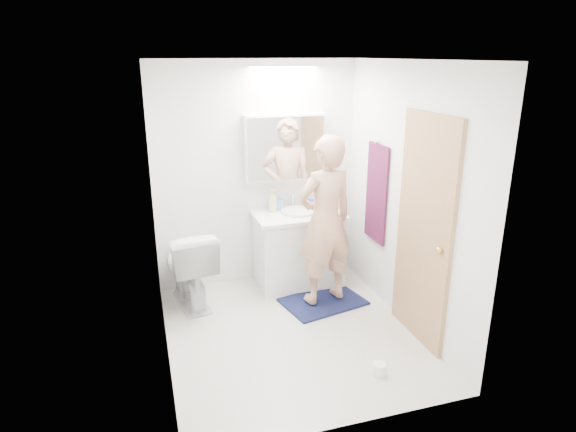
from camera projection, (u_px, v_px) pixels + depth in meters
name	position (u px, v px, depth m)	size (l,w,h in m)	color
floor	(291.00, 333.00, 4.54)	(2.50, 2.50, 0.00)	silver
ceiling	(291.00, 60.00, 3.78)	(2.50, 2.50, 0.00)	white
wall_back	(256.00, 175.00, 5.30)	(2.50, 2.50, 0.00)	white
wall_front	(351.00, 267.00, 3.03)	(2.50, 2.50, 0.00)	white
wall_left	(157.00, 221.00, 3.86)	(2.50, 2.50, 0.00)	white
wall_right	(407.00, 198.00, 4.47)	(2.50, 2.50, 0.00)	white
vanity_cabinet	(298.00, 251.00, 5.40)	(0.90, 0.55, 0.78)	silver
countertop	(299.00, 215.00, 5.27)	(0.95, 0.58, 0.04)	white
sink_basin	(298.00, 211.00, 5.29)	(0.36, 0.36, 0.03)	white
faucet	(292.00, 201.00, 5.44)	(0.02, 0.02, 0.16)	silver
medicine_cabinet	(285.00, 147.00, 5.22)	(0.88, 0.14, 0.70)	white
mirror_panel	(287.00, 149.00, 5.15)	(0.84, 0.01, 0.66)	silver
toilet	(189.00, 267.00, 4.96)	(0.45, 0.80, 0.81)	white
bath_rug	(323.00, 302.00, 5.08)	(0.80, 0.55, 0.02)	#141841
person	(325.00, 221.00, 4.81)	(0.62, 0.40, 1.69)	tan
door	(424.00, 232.00, 4.20)	(0.04, 0.80, 2.00)	tan
door_knob	(439.00, 250.00, 3.94)	(0.06, 0.06, 0.06)	gold
towel	(376.00, 193.00, 4.99)	(0.02, 0.42, 1.00)	#171033
towel_hook	(378.00, 142.00, 4.82)	(0.02, 0.02, 0.07)	silver
soap_bottle_a	(273.00, 201.00, 5.29)	(0.09, 0.10, 0.25)	#CAC882
soap_bottle_b	(280.00, 202.00, 5.36)	(0.08, 0.08, 0.17)	#5F92CD
toothbrush_cup	(310.00, 204.00, 5.45)	(0.10, 0.10, 0.09)	#4367C9
toilet_paper_roll	(379.00, 369.00, 3.93)	(0.11, 0.11, 0.10)	white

